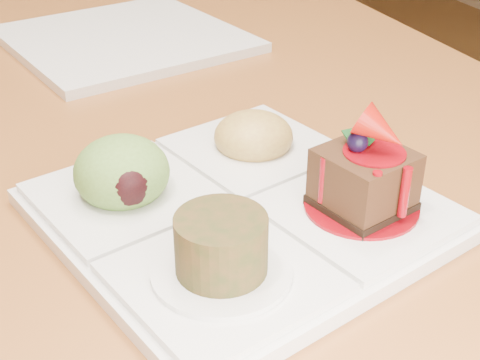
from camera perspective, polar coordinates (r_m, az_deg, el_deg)
name	(u,v)px	position (r m, az deg, el deg)	size (l,w,h in m)	color
dining_table	(48,133)	(0.82, -16.03, 3.87)	(1.00, 1.80, 0.75)	brown
sampler_plate	(235,196)	(0.50, -0.46, -1.34)	(0.32, 0.32, 0.10)	silver
second_plate	(125,39)	(0.89, -9.82, 11.79)	(0.27, 0.27, 0.01)	silver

